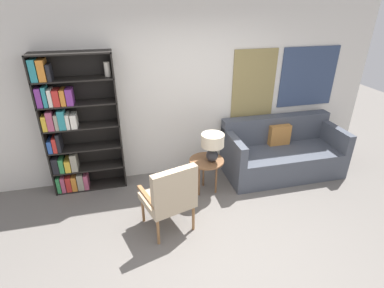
# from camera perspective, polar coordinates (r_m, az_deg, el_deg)

# --- Properties ---
(ground_plane) EXTENTS (14.00, 14.00, 0.00)m
(ground_plane) POSITION_cam_1_polar(r_m,az_deg,el_deg) (3.70, 5.71, -20.52)
(ground_plane) COLOR #66605B
(wall_back) EXTENTS (6.40, 0.08, 2.70)m
(wall_back) POSITION_cam_1_polar(r_m,az_deg,el_deg) (4.69, -0.99, 9.78)
(wall_back) COLOR silver
(wall_back) RESTS_ON ground_plane
(bookshelf) EXTENTS (1.05, 0.30, 2.05)m
(bookshelf) POSITION_cam_1_polar(r_m,az_deg,el_deg) (4.60, -21.99, 2.60)
(bookshelf) COLOR black
(bookshelf) RESTS_ON ground_plane
(armchair) EXTENTS (0.70, 0.69, 0.95)m
(armchair) POSITION_cam_1_polar(r_m,az_deg,el_deg) (3.65, -4.07, -9.62)
(armchair) COLOR olive
(armchair) RESTS_ON ground_plane
(couch) EXTENTS (1.90, 0.88, 0.90)m
(couch) POSITION_cam_1_polar(r_m,az_deg,el_deg) (5.22, 16.59, -1.71)
(couch) COLOR #474C56
(couch) RESTS_ON ground_plane
(side_table) EXTENTS (0.51, 0.51, 0.54)m
(side_table) POSITION_cam_1_polar(r_m,az_deg,el_deg) (4.41, 2.78, -3.76)
(side_table) COLOR brown
(side_table) RESTS_ON ground_plane
(table_lamp) EXTENTS (0.32, 0.32, 0.43)m
(table_lamp) POSITION_cam_1_polar(r_m,az_deg,el_deg) (4.23, 3.93, 0.07)
(table_lamp) COLOR #2D2D33
(table_lamp) RESTS_ON side_table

